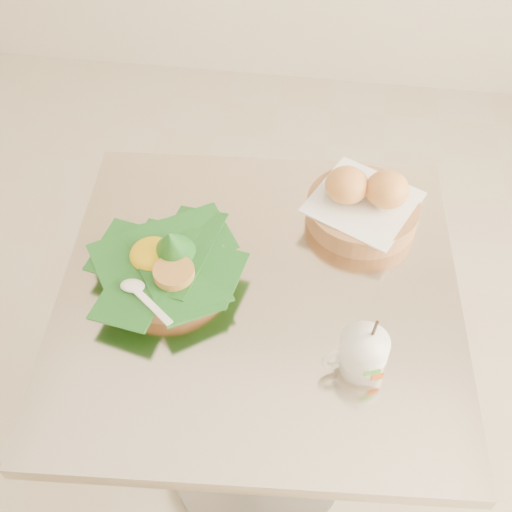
# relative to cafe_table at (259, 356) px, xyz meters

# --- Properties ---
(floor) EXTENTS (3.60, 3.60, 0.00)m
(floor) POSITION_rel_cafe_table_xyz_m (-0.13, -0.02, -0.53)
(floor) COLOR beige
(floor) RESTS_ON ground
(cafe_table) EXTENTS (0.75, 0.75, 0.75)m
(cafe_table) POSITION_rel_cafe_table_xyz_m (0.00, 0.00, 0.00)
(cafe_table) COLOR gray
(cafe_table) RESTS_ON floor
(rice_basket) EXTENTS (0.27, 0.27, 0.13)m
(rice_basket) POSITION_rel_cafe_table_xyz_m (-0.16, 0.01, 0.26)
(rice_basket) COLOR #A47046
(rice_basket) RESTS_ON cafe_table
(bread_basket) EXTENTS (0.24, 0.24, 0.11)m
(bread_basket) POSITION_rel_cafe_table_xyz_m (0.17, 0.20, 0.26)
(bread_basket) COLOR #A47046
(bread_basket) RESTS_ON cafe_table
(coffee_mug) EXTENTS (0.10, 0.08, 0.13)m
(coffee_mug) POSITION_rel_cafe_table_xyz_m (0.18, -0.13, 0.26)
(coffee_mug) COLOR white
(coffee_mug) RESTS_ON cafe_table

